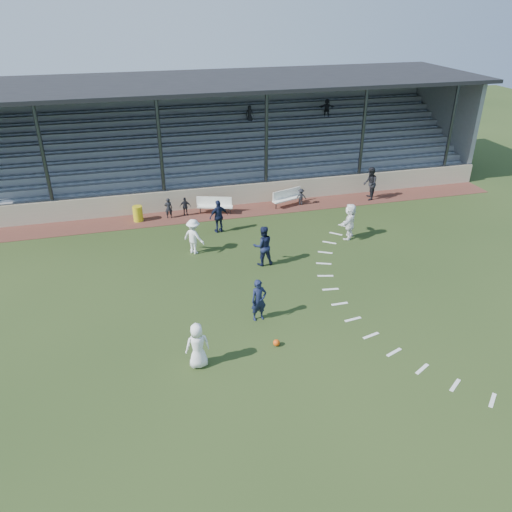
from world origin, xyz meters
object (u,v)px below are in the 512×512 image
at_px(official, 370,184).
at_px(bench_right, 287,196).
at_px(trash_bin, 138,214).
at_px(player_white_lead, 198,346).
at_px(football, 276,343).
at_px(bench_left, 215,204).
at_px(player_navy_lead, 259,300).

bearing_deg(official, bench_right, -74.32).
height_order(trash_bin, player_white_lead, player_white_lead).
relative_size(football, official, 0.12).
relative_size(bench_left, official, 1.03).
distance_m(player_white_lead, player_navy_lead, 3.40).
xyz_separation_m(trash_bin, player_white_lead, (1.36, -12.81, 0.39)).
bearing_deg(player_navy_lead, bench_left, 80.22).
distance_m(trash_bin, official, 13.75).
bearing_deg(bench_left, football, -72.31).
bearing_deg(bench_left, player_white_lead, -84.82).
height_order(football, official, official).
xyz_separation_m(bench_left, football, (-0.07, -12.46, -0.46)).
height_order(trash_bin, player_navy_lead, player_navy_lead).
distance_m(bench_right, trash_bin, 8.63).
relative_size(bench_left, player_navy_lead, 1.19).
xyz_separation_m(bench_left, bench_right, (4.36, 0.10, 0.00)).
relative_size(football, player_navy_lead, 0.14).
height_order(player_white_lead, official, official).
distance_m(trash_bin, football, 13.14).
height_order(bench_right, trash_bin, bench_right).
distance_m(bench_left, official, 9.48).
bearing_deg(bench_right, player_white_lead, -138.52).
relative_size(bench_left, player_white_lead, 1.22).
bearing_deg(football, official, 52.08).
relative_size(trash_bin, player_white_lead, 0.51).
bearing_deg(official, trash_bin, -71.60).
xyz_separation_m(bench_right, player_white_lead, (-7.27, -12.92, 0.25)).
bearing_deg(football, bench_left, 89.69).
height_order(player_navy_lead, official, official).
bearing_deg(football, player_navy_lead, 96.06).
bearing_deg(player_navy_lead, trash_bin, 102.16).
height_order(bench_left, trash_bin, bench_left).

